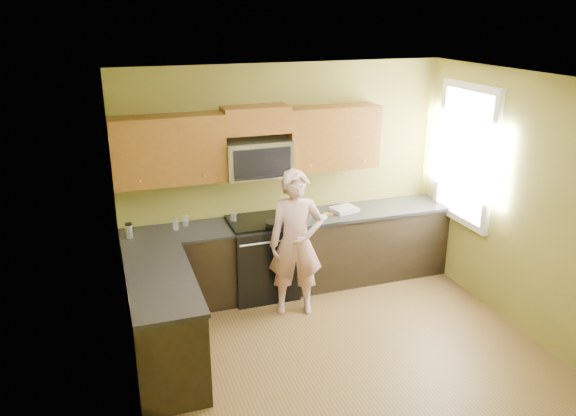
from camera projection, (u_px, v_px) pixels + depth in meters
name	position (u px, v px, depth m)	size (l,w,h in m)	color
floor	(350.00, 363.00, 5.49)	(4.00, 4.00, 0.00)	brown
ceiling	(362.00, 83.00, 4.59)	(4.00, 4.00, 0.00)	white
wall_back	(285.00, 176.00, 6.82)	(4.00, 4.00, 0.00)	olive
wall_front	(504.00, 360.00, 3.26)	(4.00, 4.00, 0.00)	olive
wall_left	(126.00, 267.00, 4.43)	(4.00, 4.00, 0.00)	olive
wall_right	(536.00, 211.00, 5.65)	(4.00, 4.00, 0.00)	olive
cabinet_back_run	(293.00, 254.00, 6.86)	(4.00, 0.60, 0.88)	black
cabinet_left_run	(163.00, 323.00, 5.36)	(0.60, 1.60, 0.88)	black
countertop_back	(293.00, 219.00, 6.70)	(4.00, 0.62, 0.04)	black
countertop_left	(161.00, 280.00, 5.21)	(0.62, 1.60, 0.04)	black
stove	(262.00, 257.00, 6.71)	(0.76, 0.65, 0.95)	black
microwave	(258.00, 176.00, 6.49)	(0.76, 0.40, 0.42)	silver
upper_cab_left	(171.00, 183.00, 6.22)	(1.22, 0.33, 0.75)	brown
upper_cab_right	(331.00, 168.00, 6.81)	(1.12, 0.33, 0.75)	brown
upper_cab_over_mw	(256.00, 119.00, 6.30)	(0.76, 0.33, 0.30)	brown
window	(466.00, 155.00, 6.61)	(0.06, 1.06, 1.66)	white
woman	(296.00, 243.00, 6.19)	(0.61, 0.40, 1.66)	#CA6C65
frying_pan	(276.00, 226.00, 6.37)	(0.24, 0.41, 0.05)	black
butter_tub	(285.00, 226.00, 6.46)	(0.11, 0.11, 0.08)	#D0D538
toast_slice	(329.00, 214.00, 6.79)	(0.11, 0.11, 0.01)	#B27F47
napkin_a	(323.00, 217.00, 6.63)	(0.11, 0.12, 0.06)	silver
napkin_b	(305.00, 212.00, 6.78)	(0.12, 0.13, 0.07)	silver
dish_towel	(344.00, 209.00, 6.90)	(0.30, 0.24, 0.05)	silver
travel_mug	(130.00, 238.00, 6.12)	(0.08, 0.08, 0.17)	silver
glass_a	(185.00, 221.00, 6.43)	(0.07, 0.07, 0.12)	silver
glass_b	(176.00, 225.00, 6.32)	(0.07, 0.07, 0.12)	silver
glass_c	(233.00, 218.00, 6.52)	(0.07, 0.07, 0.12)	silver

